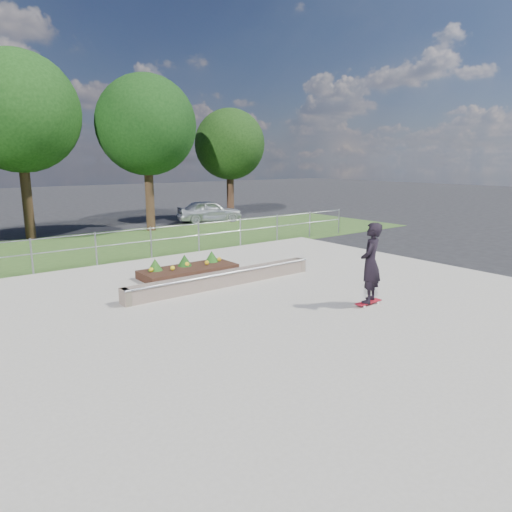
{
  "coord_description": "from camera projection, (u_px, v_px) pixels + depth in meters",
  "views": [
    {
      "loc": [
        -6.93,
        -7.76,
        3.56
      ],
      "look_at": [
        0.2,
        1.5,
        1.1
      ],
      "focal_mm": 32.0,
      "sensor_mm": 36.0,
      "label": 1
    }
  ],
  "objects": [
    {
      "name": "tree_mid_right",
      "position": [
        146.0,
        126.0,
        22.45
      ],
      "size": [
        4.9,
        4.9,
        7.7
      ],
      "color": "#332114",
      "rests_on": "ground"
    },
    {
      "name": "grind_ledge",
      "position": [
        224.0,
        279.0,
        12.94
      ],
      "size": [
        6.0,
        0.44,
        0.43
      ],
      "color": "#69584D",
      "rests_on": "concrete_slab"
    },
    {
      "name": "planter_bed",
      "position": [
        188.0,
        269.0,
        14.17
      ],
      "size": [
        3.0,
        1.2,
        0.61
      ],
      "color": "black",
      "rests_on": "concrete_slab"
    },
    {
      "name": "tree_far_right",
      "position": [
        230.0,
        145.0,
        27.35
      ],
      "size": [
        4.2,
        4.2,
        6.6
      ],
      "color": "#311D13",
      "rests_on": "ground"
    },
    {
      "name": "parked_car",
      "position": [
        210.0,
        211.0,
        26.76
      ],
      "size": [
        4.03,
        2.48,
        1.28
      ],
      "primitive_type": "imported",
      "rotation": [
        0.0,
        0.0,
        1.29
      ],
      "color": "silver",
      "rests_on": "ground"
    },
    {
      "name": "ground",
      "position": [
        288.0,
        312.0,
        10.88
      ],
      "size": [
        120.0,
        120.0,
        0.0
      ],
      "primitive_type": "plane",
      "color": "black",
      "rests_on": "ground"
    },
    {
      "name": "skateboarder",
      "position": [
        371.0,
        263.0,
        11.04
      ],
      "size": [
        0.85,
        0.74,
        2.05
      ],
      "color": "white",
      "rests_on": "concrete_slab"
    },
    {
      "name": "fence",
      "position": [
        151.0,
        239.0,
        16.54
      ],
      "size": [
        20.06,
        0.06,
        1.2
      ],
      "color": "#9B9CA3",
      "rests_on": "ground"
    },
    {
      "name": "tree_mid_left",
      "position": [
        18.0,
        112.0,
        19.86
      ],
      "size": [
        5.25,
        5.25,
        8.25
      ],
      "color": "#311F13",
      "rests_on": "ground"
    },
    {
      "name": "grass_verge",
      "position": [
        116.0,
        245.0,
        19.41
      ],
      "size": [
        30.0,
        8.0,
        0.02
      ],
      "primitive_type": "cube",
      "color": "#304F1F",
      "rests_on": "ground"
    },
    {
      "name": "concrete_slab",
      "position": [
        288.0,
        311.0,
        10.88
      ],
      "size": [
        15.0,
        15.0,
        0.06
      ],
      "primitive_type": "cube",
      "color": "#9D978B",
      "rests_on": "ground"
    }
  ]
}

